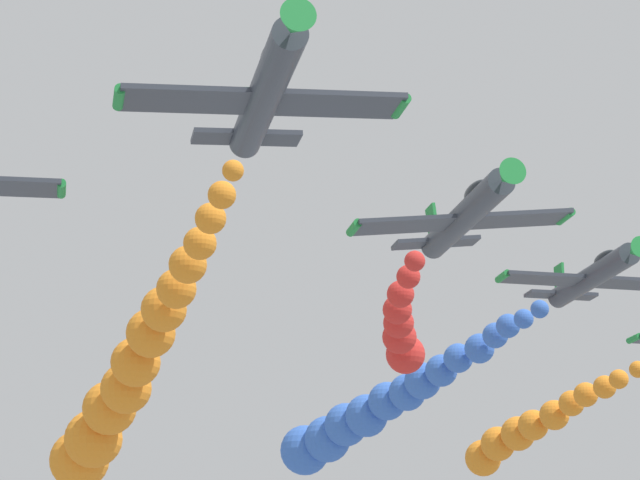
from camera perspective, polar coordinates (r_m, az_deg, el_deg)
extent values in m
cylinder|color=#333842|center=(40.15, -2.53, 6.67)|extent=(1.16, 9.00, 1.16)
cone|color=#1E8438|center=(35.58, -1.18, 9.85)|extent=(1.10, 1.20, 1.10)
cube|color=#333842|center=(40.47, -2.61, 6.32)|extent=(9.20, 1.90, 0.66)
cylinder|color=#1E8438|center=(41.47, 3.70, 6.12)|extent=(0.38, 1.40, 0.38)
cylinder|color=#1E8438|center=(39.98, -9.17, 6.45)|extent=(0.38, 1.40, 0.38)
cube|color=#333842|center=(43.83, -3.38, 4.71)|extent=(3.80, 1.20, 0.38)
cube|color=#1E8438|center=(44.25, -3.44, 5.77)|extent=(0.22, 1.10, 1.61)
ellipsoid|color=black|center=(38.72, -2.12, 8.38)|extent=(0.84, 2.20, 0.74)
sphere|color=orange|center=(46.90, -4.00, 3.18)|extent=(0.83, 0.83, 0.83)
sphere|color=orange|center=(49.01, -4.51, 2.06)|extent=(1.13, 1.13, 1.13)
sphere|color=orange|center=(51.12, -5.02, 0.99)|extent=(1.30, 1.30, 1.30)
sphere|color=orange|center=(53.21, -5.51, -0.15)|extent=(1.44, 1.44, 1.44)
sphere|color=orange|center=(55.33, -6.06, -1.13)|extent=(1.71, 1.71, 1.71)
sphere|color=orange|center=(57.43, -6.58, -2.23)|extent=(1.86, 1.86, 1.86)
sphere|color=orange|center=(59.56, -7.15, -3.15)|extent=(2.19, 2.19, 2.19)
sphere|color=orange|center=(61.65, -7.74, -4.24)|extent=(2.44, 2.44, 2.44)
sphere|color=orange|center=(63.70, -8.42, -5.54)|extent=(2.53, 2.53, 2.53)
sphere|color=orange|center=(65.81, -8.86, -6.71)|extent=(2.67, 2.67, 2.67)
sphere|color=orange|center=(67.98, -9.60, -7.58)|extent=(2.90, 2.90, 2.90)
sphere|color=orange|center=(70.08, -10.32, -8.93)|extent=(3.19, 3.19, 3.19)
sphere|color=orange|center=(72.27, -10.94, -9.83)|extent=(3.35, 3.35, 3.35)
cylinder|color=#333842|center=(51.42, 6.62, 1.06)|extent=(1.22, 9.00, 1.22)
cone|color=#1E8438|center=(46.86, 8.55, 2.90)|extent=(1.16, 1.20, 1.16)
cube|color=#333842|center=(51.75, 6.50, 0.82)|extent=(9.16, 1.90, 1.24)
cylinder|color=#1E8438|center=(53.47, 11.14, 1.06)|extent=(0.40, 1.40, 0.40)
cylinder|color=#1E8438|center=(50.40, 1.57, 0.57)|extent=(0.40, 1.40, 0.40)
cube|color=#333842|center=(55.07, 5.32, -0.12)|extent=(3.80, 1.20, 0.62)
cube|color=#1E8438|center=(55.40, 5.16, 0.76)|extent=(0.32, 1.10, 1.61)
ellipsoid|color=black|center=(49.94, 7.18, 2.21)|extent=(0.88, 2.20, 0.79)
sphere|color=red|center=(58.00, 4.35, -0.97)|extent=(0.98, 0.98, 0.98)
sphere|color=red|center=(60.07, 4.06, -1.68)|extent=(1.17, 1.17, 1.17)
sphere|color=red|center=(62.09, 3.70, -2.48)|extent=(1.38, 1.38, 1.38)
sphere|color=red|center=(64.18, 3.56, -3.20)|extent=(1.52, 1.52, 1.52)
sphere|color=red|center=(66.37, 3.61, -3.80)|extent=(1.65, 1.65, 1.65)
sphere|color=red|center=(68.54, 3.65, -4.44)|extent=(1.90, 1.90, 1.90)
sphere|color=red|center=(70.75, 3.93, -5.23)|extent=(2.23, 2.23, 2.23)
cylinder|color=#1E8438|center=(49.36, -11.74, 2.31)|extent=(0.37, 1.40, 0.37)
cylinder|color=#333842|center=(64.84, 12.30, -1.68)|extent=(1.10, 9.00, 1.10)
cone|color=#1E8438|center=(60.39, 14.22, -0.45)|extent=(1.05, 1.20, 1.05)
cube|color=#333842|center=(65.17, 12.16, -1.85)|extent=(9.20, 1.90, 0.21)
cylinder|color=#1E8438|center=(63.48, 8.35, -1.65)|extent=(0.36, 1.40, 0.36)
cube|color=#333842|center=(68.41, 10.96, -2.49)|extent=(3.80, 1.20, 0.19)
cube|color=#1E8438|center=(68.72, 10.89, -1.77)|extent=(0.14, 1.10, 1.60)
ellipsoid|color=black|center=(63.39, 12.92, -0.84)|extent=(0.80, 2.20, 0.70)
sphere|color=blue|center=(71.05, 10.01, -3.13)|extent=(1.04, 1.04, 1.04)
sphere|color=blue|center=(72.74, 9.29, -3.58)|extent=(1.15, 1.15, 1.15)
sphere|color=blue|center=(74.48, 8.59, -3.90)|extent=(1.44, 1.44, 1.44)
sphere|color=blue|center=(76.23, 8.01, -4.34)|extent=(1.57, 1.57, 1.57)
sphere|color=blue|center=(77.86, 7.30, -4.94)|extent=(1.86, 1.86, 1.86)
sphere|color=blue|center=(79.42, 6.33, -5.39)|extent=(1.87, 1.87, 1.87)
sphere|color=blue|center=(81.04, 5.56, -5.96)|extent=(2.09, 2.09, 2.09)
sphere|color=blue|center=(82.65, 4.71, -6.44)|extent=(2.42, 2.42, 2.42)
sphere|color=blue|center=(84.31, 4.01, -6.96)|extent=(2.49, 2.49, 2.49)
sphere|color=blue|center=(85.93, 3.09, -7.36)|extent=(2.63, 2.63, 2.63)
sphere|color=blue|center=(87.48, 2.14, -8.03)|extent=(2.97, 2.97, 2.97)
sphere|color=blue|center=(89.10, 1.19, -8.44)|extent=(3.05, 3.05, 3.05)
sphere|color=blue|center=(90.71, 0.34, -9.09)|extent=(3.34, 3.34, 3.34)
sphere|color=blue|center=(92.32, -0.69, -9.58)|extent=(3.63, 3.63, 3.63)
cylinder|color=#1E8438|center=(74.16, 14.16, -4.38)|extent=(0.36, 1.40, 0.36)
sphere|color=orange|center=(83.99, 14.31, -5.75)|extent=(1.11, 1.11, 1.11)
sphere|color=orange|center=(85.72, 13.49, -6.20)|extent=(1.31, 1.31, 1.31)
sphere|color=orange|center=(87.62, 12.88, -6.57)|extent=(1.59, 1.59, 1.59)
sphere|color=orange|center=(89.37, 12.05, -6.93)|extent=(1.73, 1.73, 1.73)
sphere|color=orange|center=(91.23, 11.42, -7.33)|extent=(1.85, 1.85, 1.85)
sphere|color=orange|center=(92.95, 10.66, -7.87)|extent=(2.19, 2.19, 2.19)
sphere|color=orange|center=(94.59, 9.72, -8.34)|extent=(2.28, 2.28, 2.28)
sphere|color=orange|center=(96.41, 9.03, -8.73)|extent=(2.60, 2.60, 2.60)
sphere|color=orange|center=(98.07, 8.13, -9.21)|extent=(2.65, 2.65, 2.65)
sphere|color=orange|center=(99.85, 7.46, -9.85)|extent=(2.84, 2.84, 2.84)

